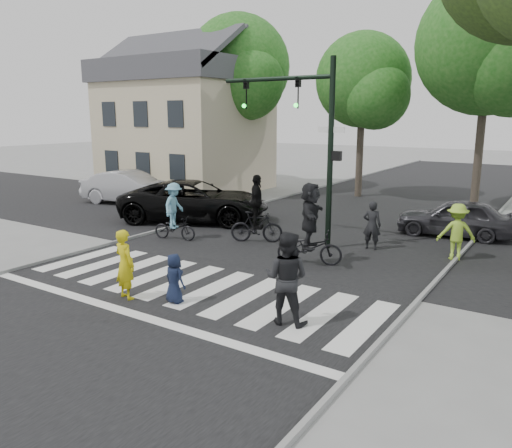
{
  "coord_description": "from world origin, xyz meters",
  "views": [
    {
      "loc": [
        7.86,
        -8.26,
        4.24
      ],
      "look_at": [
        0.5,
        3.0,
        1.3
      ],
      "focal_mm": 35.0,
      "sensor_mm": 36.0,
      "label": 1
    }
  ],
  "objects": [
    {
      "name": "bystander_dark",
      "position": [
        2.44,
        6.82,
        0.79
      ],
      "size": [
        0.63,
        0.46,
        1.59
      ],
      "primitive_type": "imported",
      "rotation": [
        0.0,
        0.0,
        3.29
      ],
      "color": "black",
      "rests_on": "ground"
    },
    {
      "name": "car_suv",
      "position": [
        -5.16,
        7.11,
        0.83
      ],
      "size": [
        6.58,
        4.94,
        1.66
      ],
      "primitive_type": "imported",
      "rotation": [
        0.0,
        0.0,
        1.99
      ],
      "color": "black",
      "rests_on": "ground"
    },
    {
      "name": "traffic_signal",
      "position": [
        0.35,
        6.2,
        3.9
      ],
      "size": [
        4.45,
        0.29,
        6.0
      ],
      "color": "black",
      "rests_on": "ground"
    },
    {
      "name": "bg_tree_3",
      "position": [
        4.31,
        15.27,
        6.94
      ],
      "size": [
        6.3,
        6.0,
        10.2
      ],
      "color": "brown",
      "rests_on": "ground"
    },
    {
      "name": "ground",
      "position": [
        0.0,
        0.0,
        0.0
      ],
      "size": [
        120.0,
        120.0,
        0.0
      ],
      "primitive_type": "plane",
      "color": "gray",
      "rests_on": "ground"
    },
    {
      "name": "car_silver",
      "position": [
        -10.46,
        8.57,
        0.8
      ],
      "size": [
        5.1,
        2.67,
        1.6
      ],
      "primitive_type": "imported",
      "rotation": [
        0.0,
        0.0,
        1.78
      ],
      "color": "#B5B5BB",
      "rests_on": "ground"
    },
    {
      "name": "bg_tree_0",
      "position": [
        -13.74,
        16.0,
        6.14
      ],
      "size": [
        5.46,
        5.2,
        8.97
      ],
      "color": "brown",
      "rests_on": "ground"
    },
    {
      "name": "road_cross",
      "position": [
        0.0,
        8.0,
        0.01
      ],
      "size": [
        70.0,
        10.0,
        0.01
      ],
      "primitive_type": "cube",
      "color": "black",
      "rests_on": "ground"
    },
    {
      "name": "road_stem",
      "position": [
        0.0,
        5.0,
        0.01
      ],
      "size": [
        10.0,
        70.0,
        0.01
      ],
      "primitive_type": "cube",
      "color": "black",
      "rests_on": "ground"
    },
    {
      "name": "bystander_hivis",
      "position": [
        4.97,
        7.06,
        0.85
      ],
      "size": [
        1.26,
        1.01,
        1.7
      ],
      "primitive_type": "imported",
      "rotation": [
        0.0,
        0.0,
        3.55
      ],
      "color": "#9DCE34",
      "rests_on": "ground"
    },
    {
      "name": "crosswalk",
      "position": [
        0.0,
        0.66,
        0.01
      ],
      "size": [
        10.0,
        3.85,
        0.01
      ],
      "color": "silver",
      "rests_on": "ground"
    },
    {
      "name": "cyclist_right",
      "position": [
        1.53,
        4.25,
        1.07
      ],
      "size": [
        1.99,
        1.84,
        2.39
      ],
      "color": "black",
      "rests_on": "ground"
    },
    {
      "name": "house",
      "position": [
        -11.49,
        13.98,
        3.8
      ],
      "size": [
        8.4,
        8.1,
        8.82
      ],
      "color": "beige",
      "rests_on": "ground"
    },
    {
      "name": "cyclist_mid",
      "position": [
        -1.15,
        5.57,
        0.95
      ],
      "size": [
        1.8,
        1.24,
        2.31
      ],
      "color": "black",
      "rests_on": "ground"
    },
    {
      "name": "curb_right",
      "position": [
        5.05,
        5.0,
        0.05
      ],
      "size": [
        0.1,
        70.0,
        0.1
      ],
      "primitive_type": "cube",
      "color": "gray",
      "rests_on": "ground"
    },
    {
      "name": "car_grey",
      "position": [
        4.3,
        10.15,
        0.68
      ],
      "size": [
        4.11,
        2.0,
        1.35
      ],
      "primitive_type": "imported",
      "rotation": [
        0.0,
        0.0,
        -1.47
      ],
      "color": "#333237",
      "rests_on": "ground"
    },
    {
      "name": "curb_left",
      "position": [
        -5.05,
        5.0,
        0.05
      ],
      "size": [
        0.1,
        70.0,
        0.1
      ],
      "primitive_type": "cube",
      "color": "gray",
      "rests_on": "ground"
    },
    {
      "name": "bg_tree_2",
      "position": [
        -1.76,
        16.62,
        5.78
      ],
      "size": [
        5.04,
        4.8,
        8.4
      ],
      "color": "brown",
      "rests_on": "ground"
    },
    {
      "name": "pedestrian_woman",
      "position": [
        -0.81,
        -0.59,
        0.83
      ],
      "size": [
        0.67,
        0.5,
        1.67
      ],
      "primitive_type": "imported",
      "rotation": [
        0.0,
        0.0,
        2.97
      ],
      "color": "gold",
      "rests_on": "ground"
    },
    {
      "name": "pedestrian_adult",
      "position": [
        3.06,
        0.23,
        0.98
      ],
      "size": [
        1.06,
        0.89,
        1.95
      ],
      "primitive_type": "imported",
      "rotation": [
        0.0,
        0.0,
        3.31
      ],
      "color": "black",
      "rests_on": "ground"
    },
    {
      "name": "cyclist_left",
      "position": [
        -3.72,
        4.31,
        0.86
      ],
      "size": [
        1.65,
        1.12,
        1.99
      ],
      "color": "black",
      "rests_on": "ground"
    },
    {
      "name": "pedestrian_child",
      "position": [
        0.34,
        -0.17,
        0.58
      ],
      "size": [
        0.61,
        0.44,
        1.16
      ],
      "primitive_type": "imported",
      "rotation": [
        0.0,
        0.0,
        3.01
      ],
      "color": "#131C34",
      "rests_on": "ground"
    },
    {
      "name": "bg_tree_1",
      "position": [
        -8.7,
        15.48,
        6.65
      ],
      "size": [
        6.09,
        5.8,
        9.8
      ],
      "color": "brown",
      "rests_on": "ground"
    }
  ]
}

